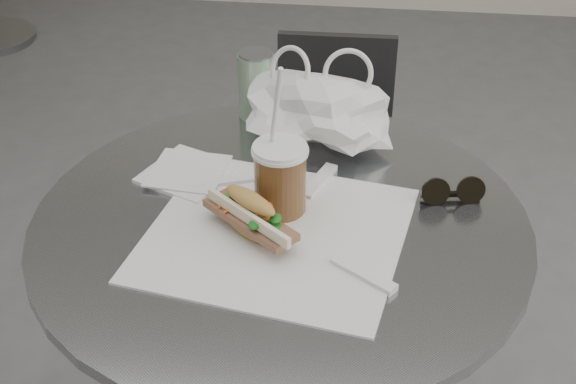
# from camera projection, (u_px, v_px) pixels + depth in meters

# --- Properties ---
(cafe_table) EXTENTS (0.76, 0.76, 0.74)m
(cafe_table) POSITION_uv_depth(u_px,v_px,m) (281.00, 348.00, 1.37)
(cafe_table) COLOR slate
(cafe_table) RESTS_ON ground
(chair_far) EXTENTS (0.37, 0.37, 0.69)m
(chair_far) POSITION_uv_depth(u_px,v_px,m) (330.00, 197.00, 2.02)
(chair_far) COLOR #2C2C2E
(chair_far) RESTS_ON ground
(sandwich_paper) EXTENTS (0.42, 0.41, 0.00)m
(sandwich_paper) POSITION_uv_depth(u_px,v_px,m) (276.00, 234.00, 1.18)
(sandwich_paper) COLOR white
(sandwich_paper) RESTS_ON cafe_table
(banh_mi) EXTENTS (0.20, 0.19, 0.07)m
(banh_mi) POSITION_uv_depth(u_px,v_px,m) (250.00, 216.00, 1.16)
(banh_mi) COLOR tan
(banh_mi) RESTS_ON sandwich_paper
(iced_coffee) EXTENTS (0.09, 0.09, 0.25)m
(iced_coffee) POSITION_uv_depth(u_px,v_px,m) (280.00, 178.00, 1.20)
(iced_coffee) COLOR brown
(iced_coffee) RESTS_ON cafe_table
(sunglasses) EXTENTS (0.10, 0.04, 0.05)m
(sunglasses) POSITION_uv_depth(u_px,v_px,m) (453.00, 192.00, 1.25)
(sunglasses) COLOR black
(sunglasses) RESTS_ON cafe_table
(plastic_bag) EXTENTS (0.28, 0.24, 0.12)m
(plastic_bag) POSITION_uv_depth(u_px,v_px,m) (317.00, 112.00, 1.37)
(plastic_bag) COLOR white
(plastic_bag) RESTS_ON cafe_table
(napkin_stack) EXTENTS (0.17, 0.17, 0.01)m
(napkin_stack) POSITION_uv_depth(u_px,v_px,m) (188.00, 173.00, 1.32)
(napkin_stack) COLOR white
(napkin_stack) RESTS_ON cafe_table
(drink_can) EXTENTS (0.07, 0.07, 0.13)m
(drink_can) POSITION_uv_depth(u_px,v_px,m) (256.00, 85.00, 1.45)
(drink_can) COLOR #559258
(drink_can) RESTS_ON cafe_table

